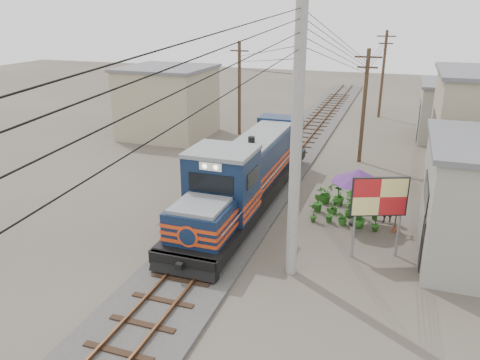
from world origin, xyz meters
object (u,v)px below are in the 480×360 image
at_px(billboard, 379,199).
at_px(market_umbrella, 359,176).
at_px(vendor, 388,207).
at_px(locomotive, 248,174).

relative_size(billboard, market_umbrella, 1.10).
height_order(market_umbrella, vendor, market_umbrella).
height_order(billboard, vendor, billboard).
height_order(locomotive, market_umbrella, locomotive).
xyz_separation_m(locomotive, billboard, (6.30, -3.23, 0.81)).
distance_m(locomotive, market_umbrella, 5.33).
bearing_deg(locomotive, billboard, -27.14).
bearing_deg(billboard, market_umbrella, 89.51).
bearing_deg(market_umbrella, vendor, 29.30).
bearing_deg(locomotive, market_umbrella, -5.62).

